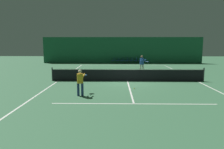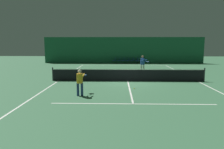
{
  "view_description": "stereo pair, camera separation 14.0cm",
  "coord_description": "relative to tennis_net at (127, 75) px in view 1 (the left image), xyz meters",
  "views": [
    {
      "loc": [
        -0.89,
        -16.98,
        3.07
      ],
      "look_at": [
        -1.18,
        -2.34,
        0.87
      ],
      "focal_mm": 35.0,
      "sensor_mm": 36.0,
      "label": 1
    },
    {
      "loc": [
        -0.75,
        -16.98,
        3.07
      ],
      "look_at": [
        -1.18,
        -2.34,
        0.87
      ],
      "focal_mm": 35.0,
      "sensor_mm": 36.0,
      "label": 2
    }
  ],
  "objects": [
    {
      "name": "player_far",
      "position": [
        1.65,
        4.46,
        0.5
      ],
      "size": [
        0.85,
        1.42,
        1.74
      ],
      "rotation": [
        0.0,
        0.0,
        -1.19
      ],
      "color": "beige",
      "rests_on": "ground"
    },
    {
      "name": "court_line_service_near",
      "position": [
        0.0,
        -6.4,
        -0.51
      ],
      "size": [
        8.25,
        0.1,
        0.0
      ],
      "color": "white",
      "rests_on": "ground"
    },
    {
      "name": "backdrop_curtain",
      "position": [
        0.0,
        14.73,
        1.36
      ],
      "size": [
        23.0,
        0.12,
        3.75
      ],
      "color": "#1E5B3D",
      "rests_on": "ground"
    },
    {
      "name": "courtside_chair_5",
      "position": [
        1.9,
        14.18,
        -0.03
      ],
      "size": [
        0.44,
        0.44,
        0.84
      ],
      "rotation": [
        0.0,
        0.0,
        -1.57
      ],
      "color": "#2D2D2D",
      "rests_on": "ground"
    },
    {
      "name": "courtside_chair_6",
      "position": [
        2.54,
        14.18,
        -0.03
      ],
      "size": [
        0.44,
        0.44,
        0.84
      ],
      "rotation": [
        0.0,
        0.0,
        -1.57
      ],
      "color": "#2D2D2D",
      "rests_on": "ground"
    },
    {
      "name": "courtside_chair_3",
      "position": [
        0.62,
        14.18,
        -0.03
      ],
      "size": [
        0.44,
        0.44,
        0.84
      ],
      "rotation": [
        0.0,
        0.0,
        -1.57
      ],
      "color": "#2D2D2D",
      "rests_on": "ground"
    },
    {
      "name": "tennis_net",
      "position": [
        0.0,
        0.0,
        0.0
      ],
      "size": [
        12.0,
        0.1,
        1.07
      ],
      "color": "black",
      "rests_on": "ground"
    },
    {
      "name": "tennis_ball",
      "position": [
        0.3,
        -2.88,
        -0.48
      ],
      "size": [
        0.07,
        0.07,
        0.07
      ],
      "color": "#D1DB33",
      "rests_on": "ground"
    },
    {
      "name": "court_line_service_far",
      "position": [
        0.0,
        6.4,
        -0.51
      ],
      "size": [
        8.25,
        0.1,
        0.0
      ],
      "color": "white",
      "rests_on": "ground"
    },
    {
      "name": "courtside_chair_0",
      "position": [
        -1.3,
        14.18,
        -0.03
      ],
      "size": [
        0.44,
        0.44,
        0.84
      ],
      "rotation": [
        0.0,
        0.0,
        -1.57
      ],
      "color": "#2D2D2D",
      "rests_on": "ground"
    },
    {
      "name": "player_near",
      "position": [
        -2.93,
        -4.8,
        0.38
      ],
      "size": [
        0.48,
        1.32,
        1.52
      ],
      "rotation": [
        0.0,
        0.0,
        1.46
      ],
      "color": "navy",
      "rests_on": "ground"
    },
    {
      "name": "courtside_chair_1",
      "position": [
        -0.66,
        14.18,
        -0.03
      ],
      "size": [
        0.44,
        0.44,
        0.84
      ],
      "rotation": [
        0.0,
        0.0,
        -1.57
      ],
      "color": "#2D2D2D",
      "rests_on": "ground"
    },
    {
      "name": "courtside_chair_4",
      "position": [
        1.26,
        14.18,
        -0.03
      ],
      "size": [
        0.44,
        0.44,
        0.84
      ],
      "rotation": [
        0.0,
        0.0,
        -1.57
      ],
      "color": "#2D2D2D",
      "rests_on": "ground"
    },
    {
      "name": "courtside_chair_2",
      "position": [
        -0.02,
        14.18,
        -0.03
      ],
      "size": [
        0.44,
        0.44,
        0.84
      ],
      "rotation": [
        0.0,
        0.0,
        -1.57
      ],
      "color": "#2D2D2D",
      "rests_on": "ground"
    },
    {
      "name": "court_line_centre",
      "position": [
        0.0,
        0.0,
        -0.51
      ],
      "size": [
        0.1,
        12.8,
        0.0
      ],
      "color": "white",
      "rests_on": "ground"
    },
    {
      "name": "court_line_baseline_far",
      "position": [
        0.0,
        11.9,
        -0.51
      ],
      "size": [
        11.0,
        0.1,
        0.0
      ],
      "color": "white",
      "rests_on": "ground"
    },
    {
      "name": "ground_plane",
      "position": [
        0.0,
        0.0,
        -0.51
      ],
      "size": [
        60.0,
        60.0,
        0.0
      ],
      "primitive_type": "plane",
      "color": "#3D704C"
    },
    {
      "name": "court_line_sideline_left",
      "position": [
        -5.5,
        0.0,
        -0.51
      ],
      "size": [
        0.1,
        23.8,
        0.0
      ],
      "color": "white",
      "rests_on": "ground"
    },
    {
      "name": "court_line_sideline_right",
      "position": [
        5.5,
        0.0,
        -0.51
      ],
      "size": [
        0.1,
        23.8,
        0.0
      ],
      "color": "white",
      "rests_on": "ground"
    }
  ]
}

